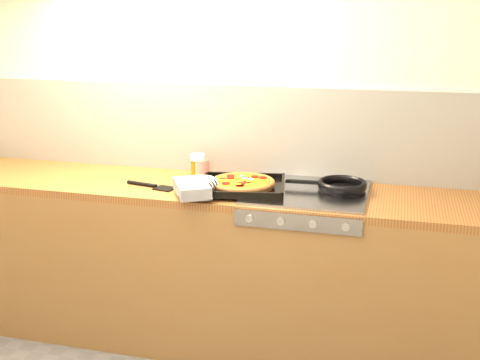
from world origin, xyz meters
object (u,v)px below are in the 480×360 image
(frying_pan, at_px, (341,186))
(tomato_can, at_px, (202,170))
(pizza_on_tray, at_px, (229,184))
(juice_glass, at_px, (198,166))

(frying_pan, xyz_separation_m, tomato_can, (-0.76, 0.05, 0.02))
(pizza_on_tray, bearing_deg, frying_pan, 15.31)
(pizza_on_tray, relative_size, juice_glass, 4.35)
(tomato_can, xyz_separation_m, juice_glass, (-0.04, 0.04, 0.01))
(pizza_on_tray, xyz_separation_m, juice_glass, (-0.25, 0.24, 0.02))
(pizza_on_tray, relative_size, tomato_can, 5.15)
(frying_pan, bearing_deg, pizza_on_tray, -164.69)
(frying_pan, distance_m, juice_glass, 0.81)
(pizza_on_tray, distance_m, juice_glass, 0.35)
(frying_pan, height_order, tomato_can, tomato_can)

